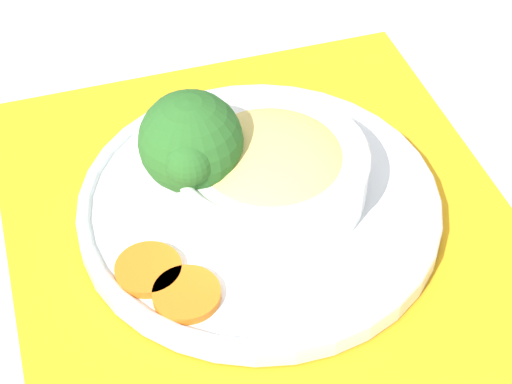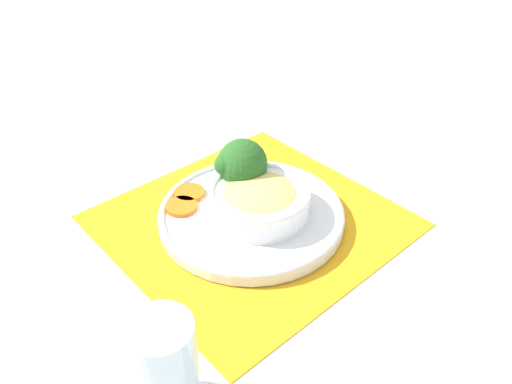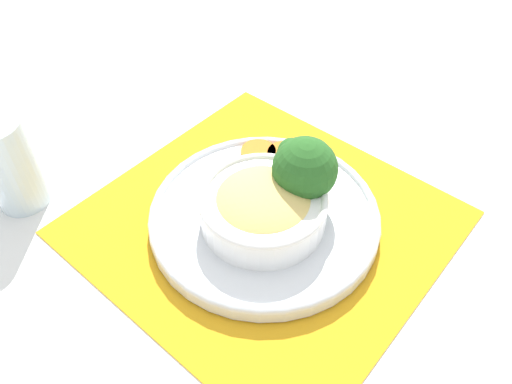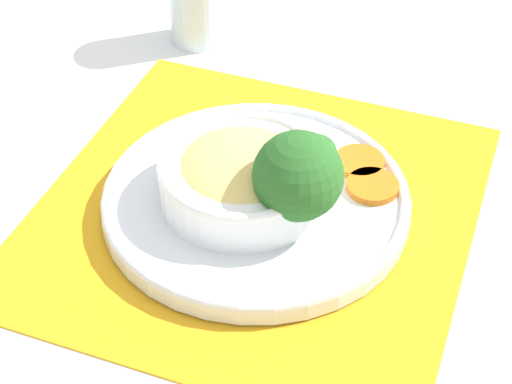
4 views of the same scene
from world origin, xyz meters
name	(u,v)px [view 1 (image 1 of 4)]	position (x,y,z in m)	size (l,w,h in m)	color
ground_plane	(259,218)	(0.00, 0.00, 0.00)	(4.00, 4.00, 0.00)	white
placemat	(259,216)	(0.00, 0.00, 0.00)	(0.44, 0.42, 0.00)	orange
plate	(259,204)	(0.00, 0.00, 0.02)	(0.29, 0.29, 0.02)	silver
bowl	(270,168)	(0.01, -0.01, 0.05)	(0.15, 0.15, 0.05)	white
broccoli_floret	(191,143)	(0.03, 0.05, 0.07)	(0.08, 0.08, 0.09)	#84AD5B
carrot_slice_near	(148,269)	(-0.04, 0.10, 0.02)	(0.05, 0.05, 0.01)	orange
carrot_slice_middle	(187,294)	(-0.07, 0.08, 0.02)	(0.05, 0.05, 0.01)	orange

